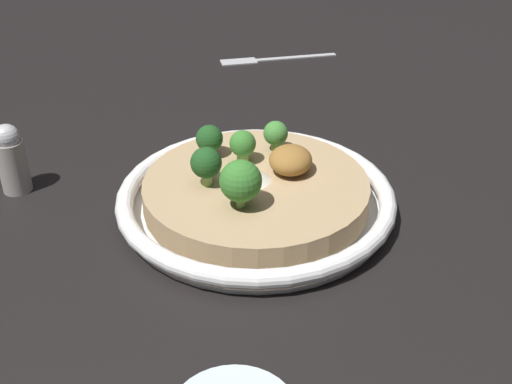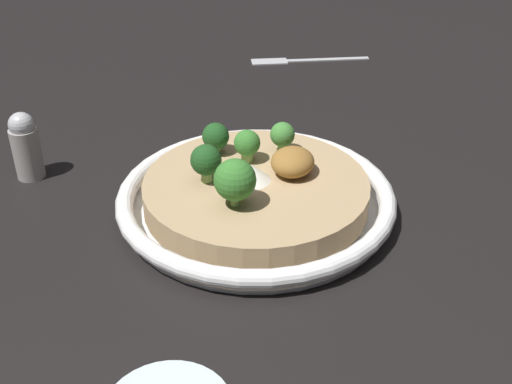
% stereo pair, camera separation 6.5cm
% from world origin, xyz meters
% --- Properties ---
extents(ground_plane, '(6.00, 6.00, 0.00)m').
position_xyz_m(ground_plane, '(0.00, 0.00, 0.00)').
color(ground_plane, black).
extents(risotto_bowl, '(0.29, 0.29, 0.04)m').
position_xyz_m(risotto_bowl, '(0.00, 0.00, 0.02)').
color(risotto_bowl, white).
rests_on(risotto_bowl, ground_plane).
extents(cheese_sprinkle, '(0.04, 0.04, 0.02)m').
position_xyz_m(cheese_sprinkle, '(-0.00, 0.01, 0.05)').
color(cheese_sprinkle, white).
rests_on(cheese_sprinkle, risotto_bowl).
extents(crispy_onion_garnish, '(0.05, 0.05, 0.03)m').
position_xyz_m(crispy_onion_garnish, '(0.03, -0.03, 0.05)').
color(crispy_onion_garnish, olive).
rests_on(crispy_onion_garnish, risotto_bowl).
extents(broccoli_front_right, '(0.03, 0.03, 0.04)m').
position_xyz_m(broccoli_front_right, '(0.07, -0.01, 0.06)').
color(broccoli_front_right, '#668E47').
rests_on(broccoli_front_right, risotto_bowl).
extents(broccoli_back_left, '(0.03, 0.03, 0.04)m').
position_xyz_m(broccoli_back_left, '(-0.02, 0.05, 0.06)').
color(broccoli_back_left, '#84A856').
rests_on(broccoli_back_left, risotto_bowl).
extents(broccoli_left, '(0.04, 0.04, 0.05)m').
position_xyz_m(broccoli_left, '(-0.05, 0.01, 0.07)').
color(broccoli_left, '#668E47').
rests_on(broccoli_left, risotto_bowl).
extents(broccoli_back, '(0.03, 0.03, 0.04)m').
position_xyz_m(broccoli_back, '(0.04, 0.06, 0.06)').
color(broccoli_back, '#84A856').
rests_on(broccoli_back, risotto_bowl).
extents(broccoli_right, '(0.03, 0.03, 0.04)m').
position_xyz_m(broccoli_right, '(0.04, 0.02, 0.06)').
color(broccoli_right, '#759E4C').
rests_on(broccoli_right, risotto_bowl).
extents(fork_utensil, '(0.09, 0.19, 0.00)m').
position_xyz_m(fork_utensil, '(0.45, 0.07, 0.00)').
color(fork_utensil, '#B7B7BC').
rests_on(fork_utensil, ground_plane).
extents(pepper_shaker, '(0.03, 0.03, 0.08)m').
position_xyz_m(pepper_shaker, '(-0.01, 0.27, 0.04)').
color(pepper_shaker, '#9E9993').
rests_on(pepper_shaker, ground_plane).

